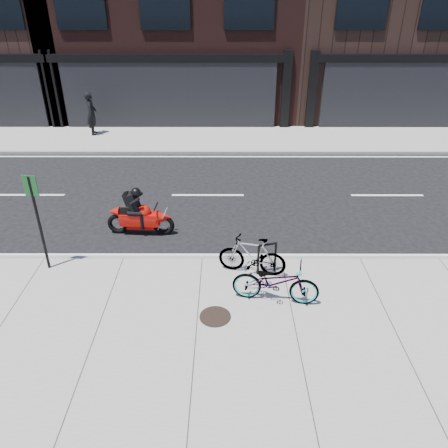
{
  "coord_description": "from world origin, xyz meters",
  "views": [
    {
      "loc": [
        0.57,
        -11.21,
        6.27
      ],
      "look_at": [
        0.55,
        -1.59,
        0.9
      ],
      "focal_mm": 35.0,
      "sensor_mm": 36.0,
      "label": 1
    }
  ],
  "objects_px": {
    "motorcycle": "(143,215)",
    "sign_post": "(37,215)",
    "manhole_cover": "(215,316)",
    "pedestrian": "(92,113)",
    "bike_rack": "(267,256)",
    "bicycle_front": "(276,282)",
    "bicycle_rear": "(252,255)"
  },
  "relations": [
    {
      "from": "bike_rack",
      "to": "pedestrian",
      "type": "distance_m",
      "value": 12.92
    },
    {
      "from": "bicycle_front",
      "to": "pedestrian",
      "type": "distance_m",
      "value": 13.85
    },
    {
      "from": "motorcycle",
      "to": "manhole_cover",
      "type": "height_order",
      "value": "motorcycle"
    },
    {
      "from": "bike_rack",
      "to": "motorcycle",
      "type": "height_order",
      "value": "motorcycle"
    },
    {
      "from": "bicycle_rear",
      "to": "manhole_cover",
      "type": "height_order",
      "value": "bicycle_rear"
    },
    {
      "from": "bike_rack",
      "to": "bicycle_front",
      "type": "distance_m",
      "value": 1.04
    },
    {
      "from": "bike_rack",
      "to": "pedestrian",
      "type": "relative_size",
      "value": 0.43
    },
    {
      "from": "bicycle_front",
      "to": "bicycle_rear",
      "type": "distance_m",
      "value": 1.13
    },
    {
      "from": "motorcycle",
      "to": "sign_post",
      "type": "height_order",
      "value": "sign_post"
    },
    {
      "from": "bike_rack",
      "to": "bicycle_front",
      "type": "xyz_separation_m",
      "value": [
        0.1,
        -1.04,
        0.01
      ]
    },
    {
      "from": "motorcycle",
      "to": "bike_rack",
      "type": "bearing_deg",
      "value": -29.14
    },
    {
      "from": "bike_rack",
      "to": "manhole_cover",
      "type": "relative_size",
      "value": 1.24
    },
    {
      "from": "motorcycle",
      "to": "bicycle_rear",
      "type": "bearing_deg",
      "value": -32.15
    },
    {
      "from": "pedestrian",
      "to": "manhole_cover",
      "type": "relative_size",
      "value": 2.86
    },
    {
      "from": "manhole_cover",
      "to": "sign_post",
      "type": "distance_m",
      "value": 4.7
    },
    {
      "from": "bicycle_rear",
      "to": "motorcycle",
      "type": "bearing_deg",
      "value": -111.9
    },
    {
      "from": "motorcycle",
      "to": "manhole_cover",
      "type": "relative_size",
      "value": 2.89
    },
    {
      "from": "pedestrian",
      "to": "sign_post",
      "type": "height_order",
      "value": "sign_post"
    },
    {
      "from": "manhole_cover",
      "to": "sign_post",
      "type": "bearing_deg",
      "value": 156.4
    },
    {
      "from": "bicycle_front",
      "to": "manhole_cover",
      "type": "distance_m",
      "value": 1.49
    },
    {
      "from": "bicycle_front",
      "to": "pedestrian",
      "type": "relative_size",
      "value": 0.99
    },
    {
      "from": "pedestrian",
      "to": "sign_post",
      "type": "xyz_separation_m",
      "value": [
        1.69,
        -10.66,
        0.51
      ]
    },
    {
      "from": "pedestrian",
      "to": "bicycle_rear",
      "type": "bearing_deg",
      "value": -159.07
    },
    {
      "from": "motorcycle",
      "to": "sign_post",
      "type": "distance_m",
      "value": 2.93
    },
    {
      "from": "pedestrian",
      "to": "manhole_cover",
      "type": "distance_m",
      "value": 13.76
    },
    {
      "from": "bicycle_rear",
      "to": "bike_rack",
      "type": "bearing_deg",
      "value": 103.43
    },
    {
      "from": "bicycle_front",
      "to": "sign_post",
      "type": "distance_m",
      "value": 5.62
    },
    {
      "from": "bicycle_front",
      "to": "motorcycle",
      "type": "bearing_deg",
      "value": 56.93
    },
    {
      "from": "bicycle_rear",
      "to": "sign_post",
      "type": "distance_m",
      "value": 5.04
    },
    {
      "from": "bicycle_rear",
      "to": "manhole_cover",
      "type": "bearing_deg",
      "value": -14.5
    },
    {
      "from": "manhole_cover",
      "to": "sign_post",
      "type": "relative_size",
      "value": 0.27
    },
    {
      "from": "bicycle_rear",
      "to": "sign_post",
      "type": "height_order",
      "value": "sign_post"
    }
  ]
}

